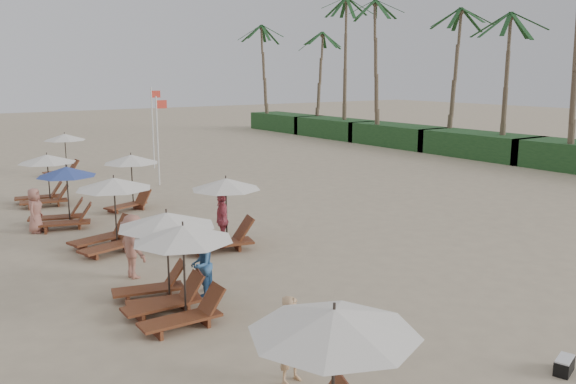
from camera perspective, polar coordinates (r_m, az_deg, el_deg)
ground at (r=16.19m, az=10.66°, el=-8.71°), size 160.00×160.00×0.00m
shrub_hedge at (r=41.68m, az=17.82°, el=4.31°), size 3.20×53.00×1.60m
palm_row at (r=42.13m, az=17.51°, el=16.83°), size 7.00×52.00×12.30m
lounger_station_1 at (r=13.60m, az=-10.61°, el=-7.37°), size 2.48×2.29×2.18m
lounger_station_2 at (r=14.67m, az=-12.01°, el=-5.65°), size 2.52×2.38×2.23m
lounger_station_3 at (r=19.49m, az=-16.77°, el=-1.97°), size 2.68×2.37×2.28m
lounger_station_4 at (r=23.03m, az=-20.79°, el=-0.47°), size 2.50×2.29×2.18m
lounger_station_5 at (r=27.16m, az=-22.31°, el=1.26°), size 2.61×2.37×2.12m
inland_station_0 at (r=18.79m, az=-6.31°, el=-1.70°), size 2.89×2.24×2.22m
inland_station_1 at (r=25.04m, az=-14.93°, el=1.71°), size 2.56×2.24×2.22m
inland_station_2 at (r=34.79m, az=-20.68°, el=3.97°), size 2.53×2.24×2.22m
beachgoer_near at (r=10.95m, az=0.36°, el=-13.94°), size 0.67×0.52×1.63m
beachgoer_mid_a at (r=15.12m, az=-8.33°, el=-6.90°), size 0.97×0.97×1.59m
beachgoer_mid_b at (r=16.73m, az=-14.55°, el=-5.05°), size 0.75×1.19×1.76m
beachgoer_far_a at (r=19.18m, az=-6.32°, el=-2.66°), size 0.81×1.12×1.76m
beachgoer_far_b at (r=22.55m, az=-23.02°, el=-1.63°), size 0.83×0.92×1.58m
duffel_bag at (r=12.64m, az=24.87°, el=-14.77°), size 0.59×0.42×0.30m
flag_pole_near at (r=30.11m, az=-12.29°, el=5.23°), size 0.59×0.08×4.38m
flag_pole_far at (r=35.60m, az=-12.76°, el=6.37°), size 0.59×0.08×4.69m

